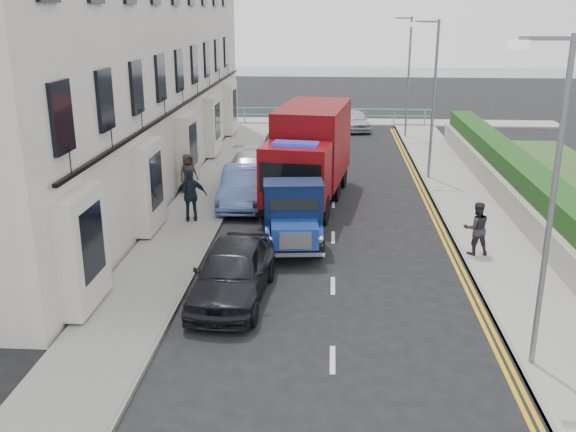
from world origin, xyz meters
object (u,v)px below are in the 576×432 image
at_px(lamp_mid, 431,91).
at_px(parked_car_front, 233,272).
at_px(lamp_near, 548,190).
at_px(lamp_far, 407,70).
at_px(bedford_lorry, 293,218).
at_px(red_lorry, 310,152).

height_order(lamp_mid, parked_car_front, lamp_mid).
distance_m(lamp_near, lamp_far, 26.00).
xyz_separation_m(lamp_near, bedford_lorry, (-5.48, 6.96, -2.98)).
bearing_deg(bedford_lorry, lamp_near, -57.55).
bearing_deg(lamp_far, parked_car_front, -106.59).
xyz_separation_m(lamp_mid, parked_car_front, (-6.85, -13.00, -3.22)).
height_order(lamp_mid, red_lorry, lamp_mid).
distance_m(lamp_mid, bedford_lorry, 10.99).
bearing_deg(lamp_far, lamp_mid, -90.00).
height_order(lamp_far, bedford_lorry, lamp_far).
height_order(lamp_far, red_lorry, lamp_far).
distance_m(lamp_far, red_lorry, 14.70).
height_order(lamp_far, parked_car_front, lamp_far).
distance_m(lamp_near, lamp_mid, 16.00).
relative_size(lamp_near, parked_car_front, 1.53).
bearing_deg(red_lorry, lamp_near, -59.36).
bearing_deg(lamp_mid, lamp_near, -90.00).
height_order(lamp_mid, bedford_lorry, lamp_mid).
relative_size(lamp_mid, bedford_lorry, 1.45).
xyz_separation_m(lamp_far, parked_car_front, (-6.85, -23.00, -3.22)).
height_order(lamp_mid, lamp_far, same).
relative_size(lamp_far, red_lorry, 0.95).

